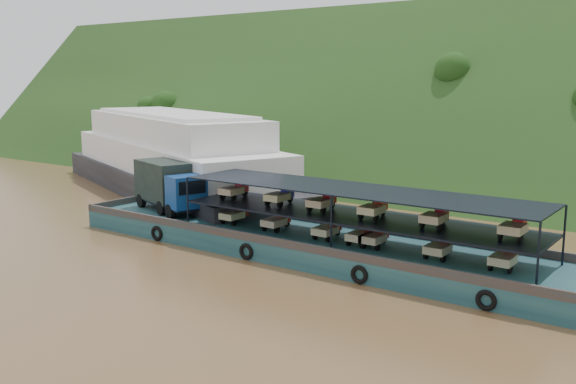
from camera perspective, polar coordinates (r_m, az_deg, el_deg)
The scene contains 4 objects.
ground at distance 42.30m, azimuth -0.20°, elevation -5.13°, with size 160.00×160.00×0.00m, color brown.
hillside at distance 73.87m, azimuth 16.54°, elevation 1.02°, with size 140.00×28.00×28.00m, color #1C3513.
cargo_barge at distance 41.99m, azimuth 0.01°, elevation -3.52°, with size 35.00×7.18×4.89m.
passenger_ferry at distance 63.38m, azimuth -10.25°, elevation 2.97°, with size 39.89×23.68×7.91m.
Camera 1 is at (24.12, -32.93, 11.11)m, focal length 40.00 mm.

